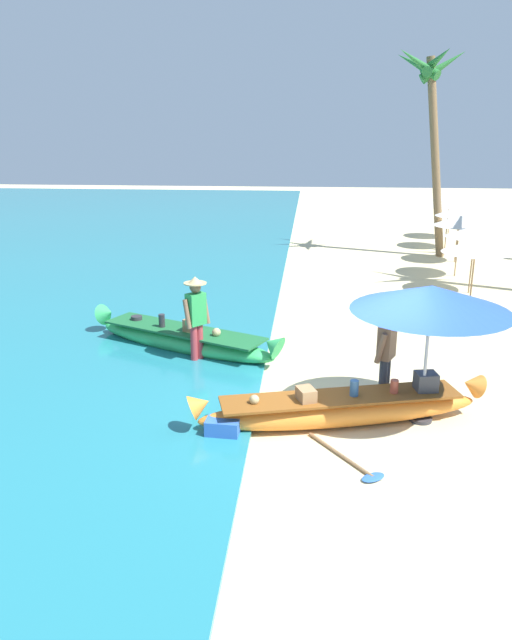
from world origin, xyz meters
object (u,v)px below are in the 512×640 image
at_px(cooler_box, 223,429).
at_px(person_tourist_customer, 386,353).
at_px(patio_umbrella_large, 431,299).
at_px(paddle, 352,463).
at_px(boat_green_midground, 184,339).
at_px(person_vendor_hatted, 196,314).
at_px(palm_tree_tall_inland, 432,95).
at_px(boat_orange_foreground, 342,408).

bearing_deg(cooler_box, person_tourist_customer, 33.65).
bearing_deg(patio_umbrella_large, paddle, -129.13).
bearing_deg(boat_green_midground, patio_umbrella_large, -32.13).
height_order(person_vendor_hatted, palm_tree_tall_inland, palm_tree_tall_inland).
xyz_separation_m(boat_orange_foreground, palm_tree_tall_inland, (3.39, 13.62, 5.23)).
xyz_separation_m(cooler_box, paddle, (1.89, -0.55, -0.13)).
relative_size(person_vendor_hatted, paddle, 1.33).
relative_size(boat_green_midground, palm_tree_tall_inland, 0.62).
xyz_separation_m(boat_green_midground, paddle, (3.22, -4.21, -0.25)).
xyz_separation_m(boat_orange_foreground, boat_green_midground, (-3.13, 3.01, 0.00)).
relative_size(person_tourist_customer, patio_umbrella_large, 0.68).
bearing_deg(palm_tree_tall_inland, person_vendor_hatted, -118.55).
bearing_deg(cooler_box, boat_orange_foreground, 24.29).
distance_m(boat_orange_foreground, paddle, 1.23).
bearing_deg(person_tourist_customer, person_vendor_hatted, 154.98).
distance_m(boat_orange_foreground, palm_tree_tall_inland, 14.98).
height_order(boat_green_midground, palm_tree_tall_inland, palm_tree_tall_inland).
bearing_deg(palm_tree_tall_inland, boat_green_midground, -121.54).
bearing_deg(boat_orange_foreground, patio_umbrella_large, 10.80).
bearing_deg(palm_tree_tall_inland, cooler_box, -109.94).
height_order(person_tourist_customer, paddle, person_tourist_customer).
height_order(person_tourist_customer, palm_tree_tall_inland, palm_tree_tall_inland).
distance_m(person_vendor_hatted, cooler_box, 3.28).
xyz_separation_m(person_vendor_hatted, person_tourist_customer, (3.46, -1.61, -0.09)).
xyz_separation_m(boat_orange_foreground, cooler_box, (-1.79, -0.65, -0.11)).
distance_m(boat_orange_foreground, person_tourist_customer, 1.24).
bearing_deg(boat_green_midground, palm_tree_tall_inland, 58.46).
bearing_deg(boat_green_midground, cooler_box, -69.92).
height_order(person_tourist_customer, cooler_box, person_tourist_customer).
xyz_separation_m(boat_green_midground, palm_tree_tall_inland, (6.52, 10.62, 5.23)).
relative_size(palm_tree_tall_inland, cooler_box, 14.11).
distance_m(boat_green_midground, paddle, 5.31).
distance_m(cooler_box, paddle, 1.97).
bearing_deg(palm_tree_tall_inland, paddle, -102.52).
bearing_deg(boat_orange_foreground, person_vendor_hatted, 138.92).
relative_size(patio_umbrella_large, palm_tree_tall_inland, 0.34).
distance_m(person_tourist_customer, paddle, 2.26).
xyz_separation_m(boat_green_midground, person_vendor_hatted, (0.40, -0.63, 0.74)).
height_order(boat_green_midground, patio_umbrella_large, patio_umbrella_large).
relative_size(person_vendor_hatted, patio_umbrella_large, 0.73).
bearing_deg(person_vendor_hatted, palm_tree_tall_inland, 61.45).
xyz_separation_m(person_tourist_customer, patio_umbrella_large, (0.55, -0.52, 1.09)).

